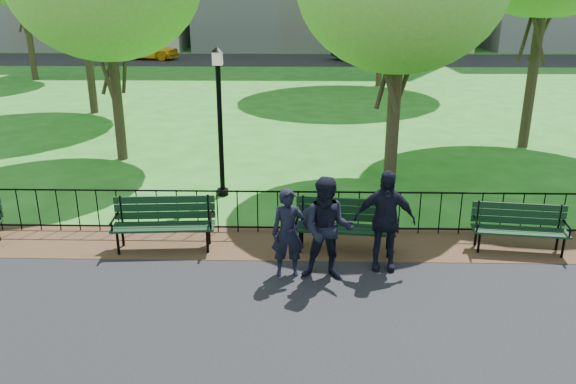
{
  "coord_description": "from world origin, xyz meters",
  "views": [
    {
      "loc": [
        -0.55,
        -8.36,
        4.48
      ],
      "look_at": [
        -0.78,
        1.5,
        1.05
      ],
      "focal_mm": 35.0,
      "sensor_mm": 36.0,
      "label": 1
    }
  ],
  "objects_px": {
    "person_mid": "(328,229)",
    "person_left": "(288,233)",
    "park_bench_right_a": "(519,223)",
    "person_right": "(385,220)",
    "sedan_dark": "(365,49)",
    "park_bench_left_a": "(164,218)",
    "taxi": "(147,49)",
    "sedan_silver": "(379,53)",
    "lamppost": "(220,117)",
    "park_bench_main": "(333,219)"
  },
  "relations": [
    {
      "from": "person_right",
      "to": "taxi",
      "type": "xyz_separation_m",
      "value": [
        -13.1,
        34.4,
        -0.09
      ]
    },
    {
      "from": "lamppost",
      "to": "taxi",
      "type": "distance_m",
      "value": 32.2
    },
    {
      "from": "park_bench_left_a",
      "to": "person_mid",
      "type": "height_order",
      "value": "person_mid"
    },
    {
      "from": "person_left",
      "to": "person_mid",
      "type": "bearing_deg",
      "value": -13.72
    },
    {
      "from": "person_mid",
      "to": "person_right",
      "type": "distance_m",
      "value": 1.07
    },
    {
      "from": "park_bench_right_a",
      "to": "sedan_silver",
      "type": "bearing_deg",
      "value": 94.41
    },
    {
      "from": "park_bench_right_a",
      "to": "lamppost",
      "type": "xyz_separation_m",
      "value": [
        -5.9,
        2.94,
        1.33
      ]
    },
    {
      "from": "sedan_dark",
      "to": "person_mid",
      "type": "bearing_deg",
      "value": 156.77
    },
    {
      "from": "sedan_dark",
      "to": "park_bench_left_a",
      "type": "bearing_deg",
      "value": 151.67
    },
    {
      "from": "park_bench_right_a",
      "to": "person_right",
      "type": "xyz_separation_m",
      "value": [
        -2.61,
        -0.8,
        0.35
      ]
    },
    {
      "from": "park_bench_left_a",
      "to": "park_bench_right_a",
      "type": "bearing_deg",
      "value": -3.79
    },
    {
      "from": "park_bench_main",
      "to": "person_mid",
      "type": "xyz_separation_m",
      "value": [
        -0.16,
        -1.11,
        0.26
      ]
    },
    {
      "from": "park_bench_left_a",
      "to": "sedan_dark",
      "type": "bearing_deg",
      "value": 73.59
    },
    {
      "from": "park_bench_left_a",
      "to": "person_left",
      "type": "bearing_deg",
      "value": -28.51
    },
    {
      "from": "park_bench_left_a",
      "to": "sedan_silver",
      "type": "height_order",
      "value": "sedan_silver"
    },
    {
      "from": "park_bench_left_a",
      "to": "park_bench_main",
      "type": "bearing_deg",
      "value": -5.11
    },
    {
      "from": "sedan_silver",
      "to": "park_bench_right_a",
      "type": "bearing_deg",
      "value": 155.47
    },
    {
      "from": "park_bench_left_a",
      "to": "lamppost",
      "type": "relative_size",
      "value": 0.55
    },
    {
      "from": "park_bench_left_a",
      "to": "lamppost",
      "type": "xyz_separation_m",
      "value": [
        0.67,
        3.0,
        1.27
      ]
    },
    {
      "from": "park_bench_right_a",
      "to": "person_left",
      "type": "xyz_separation_m",
      "value": [
        -4.24,
        -1.1,
        0.23
      ]
    },
    {
      "from": "person_mid",
      "to": "sedan_dark",
      "type": "relative_size",
      "value": 0.33
    },
    {
      "from": "person_left",
      "to": "person_mid",
      "type": "distance_m",
      "value": 0.67
    },
    {
      "from": "person_left",
      "to": "park_bench_right_a",
      "type": "bearing_deg",
      "value": 10.5
    },
    {
      "from": "park_bench_left_a",
      "to": "lamppost",
      "type": "bearing_deg",
      "value": 73.07
    },
    {
      "from": "person_right",
      "to": "taxi",
      "type": "distance_m",
      "value": 36.81
    },
    {
      "from": "taxi",
      "to": "sedan_dark",
      "type": "bearing_deg",
      "value": -76.94
    },
    {
      "from": "person_mid",
      "to": "sedan_dark",
      "type": "height_order",
      "value": "person_mid"
    },
    {
      "from": "person_mid",
      "to": "park_bench_right_a",
      "type": "bearing_deg",
      "value": 25.11
    },
    {
      "from": "sedan_dark",
      "to": "lamppost",
      "type": "bearing_deg",
      "value": 151.72
    },
    {
      "from": "person_right",
      "to": "person_left",
      "type": "bearing_deg",
      "value": -165.34
    },
    {
      "from": "person_mid",
      "to": "person_left",
      "type": "bearing_deg",
      "value": 176.8
    },
    {
      "from": "park_bench_left_a",
      "to": "person_left",
      "type": "relative_size",
      "value": 1.25
    },
    {
      "from": "park_bench_main",
      "to": "lamppost",
      "type": "relative_size",
      "value": 0.55
    },
    {
      "from": "person_left",
      "to": "taxi",
      "type": "xyz_separation_m",
      "value": [
        -11.46,
        34.7,
        0.03
      ]
    },
    {
      "from": "sedan_dark",
      "to": "park_bench_main",
      "type": "bearing_deg",
      "value": 156.8
    },
    {
      "from": "person_left",
      "to": "person_right",
      "type": "xyz_separation_m",
      "value": [
        1.63,
        0.3,
        0.12
      ]
    },
    {
      "from": "park_bench_right_a",
      "to": "sedan_dark",
      "type": "distance_m",
      "value": 34.02
    },
    {
      "from": "sedan_silver",
      "to": "person_left",
      "type": "bearing_deg",
      "value": 148.16
    },
    {
      "from": "person_left",
      "to": "taxi",
      "type": "bearing_deg",
      "value": 104.21
    },
    {
      "from": "sedan_silver",
      "to": "person_mid",
      "type": "bearing_deg",
      "value": 149.31
    },
    {
      "from": "person_right",
      "to": "sedan_dark",
      "type": "height_order",
      "value": "person_right"
    },
    {
      "from": "park_bench_left_a",
      "to": "sedan_dark",
      "type": "xyz_separation_m",
      "value": [
        7.34,
        34.06,
        0.17
      ]
    },
    {
      "from": "lamppost",
      "to": "sedan_silver",
      "type": "bearing_deg",
      "value": 75.5
    },
    {
      "from": "park_bench_left_a",
      "to": "taxi",
      "type": "height_order",
      "value": "taxi"
    },
    {
      "from": "person_right",
      "to": "sedan_dark",
      "type": "xyz_separation_m",
      "value": [
        3.38,
        34.81,
        -0.12
      ]
    },
    {
      "from": "park_bench_right_a",
      "to": "sedan_dark",
      "type": "bearing_deg",
      "value": 95.75
    },
    {
      "from": "person_mid",
      "to": "person_right",
      "type": "xyz_separation_m",
      "value": [
        0.98,
        0.41,
        0.0
      ]
    },
    {
      "from": "park_bench_left_a",
      "to": "sedan_silver",
      "type": "bearing_deg",
      "value": 71.42
    },
    {
      "from": "park_bench_main",
      "to": "person_left",
      "type": "height_order",
      "value": "person_left"
    },
    {
      "from": "park_bench_main",
      "to": "person_mid",
      "type": "distance_m",
      "value": 1.16
    }
  ]
}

